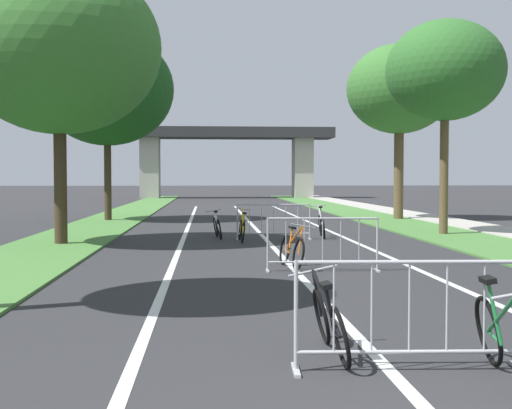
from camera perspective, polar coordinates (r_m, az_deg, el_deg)
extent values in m
cube|color=#477A38|center=(31.28, -11.56, -1.04)|extent=(2.66, 68.62, 0.05)
cube|color=#477A38|center=(31.90, 9.43, -0.96)|extent=(2.66, 68.62, 0.05)
cube|color=#ADA89E|center=(32.51, 13.34, -0.91)|extent=(1.90, 68.62, 0.08)
cube|color=silver|center=(22.88, 0.18, -2.26)|extent=(0.14, 39.70, 0.01)
cube|color=silver|center=(23.19, 6.19, -2.21)|extent=(0.14, 39.70, 0.01)
cube|color=silver|center=(22.82, -5.94, -2.28)|extent=(0.14, 39.70, 0.01)
cube|color=#2D2D30|center=(59.76, -2.49, 6.07)|extent=(18.70, 3.87, 0.91)
cube|color=#ADA89E|center=(59.82, -8.97, 3.06)|extent=(1.65, 2.40, 5.30)
cube|color=#ADA89E|center=(60.20, 3.96, 3.08)|extent=(1.65, 2.40, 5.30)
cylinder|color=#3D2D1E|center=(18.81, -16.25, 1.61)|extent=(0.34, 0.34, 3.25)
ellipsoid|color=#38702D|center=(19.12, -16.37, 12.67)|extent=(5.45, 5.45, 4.63)
cylinder|color=#3D2D1E|center=(28.82, -12.46, 2.04)|extent=(0.30, 0.30, 3.44)
ellipsoid|color=#194719|center=(29.05, -12.52, 9.55)|extent=(5.55, 5.55, 4.72)
cylinder|color=brown|center=(22.00, 15.65, 2.40)|extent=(0.27, 0.27, 3.79)
ellipsoid|color=#2D6628|center=(22.25, 15.74, 10.89)|extent=(3.70, 3.70, 3.14)
cylinder|color=brown|center=(29.65, 12.00, 2.53)|extent=(0.41, 0.41, 3.94)
ellipsoid|color=#38702D|center=(29.89, 12.06, 9.57)|extent=(4.52, 4.52, 3.84)
cylinder|color=#ADADB2|center=(6.38, 3.41, -9.43)|extent=(0.04, 0.04, 1.05)
cube|color=#ADADB2|center=(6.51, 3.40, -13.83)|extent=(0.08, 0.44, 0.03)
cylinder|color=#ADADB2|center=(6.48, 12.91, -4.79)|extent=(2.13, 0.15, 0.04)
cylinder|color=#ADADB2|center=(6.63, 12.84, -12.09)|extent=(2.13, 0.15, 0.04)
cylinder|color=#ADADB2|center=(6.41, 6.62, -8.58)|extent=(0.02, 0.02, 0.87)
cylinder|color=#ADADB2|center=(6.46, 9.78, -8.50)|extent=(0.02, 0.02, 0.87)
cylinder|color=#ADADB2|center=(6.54, 12.88, -8.40)|extent=(0.02, 0.02, 0.87)
cylinder|color=#ADADB2|center=(6.63, 15.89, -8.27)|extent=(0.02, 0.02, 0.87)
cylinder|color=#ADADB2|center=(6.75, 18.81, -8.13)|extent=(0.02, 0.02, 0.87)
cylinder|color=#ADADB2|center=(13.05, 1.00, -3.41)|extent=(0.04, 0.04, 1.05)
cube|color=#ADADB2|center=(13.11, 0.99, -5.63)|extent=(0.08, 0.44, 0.03)
cylinder|color=#ADADB2|center=(13.29, 10.25, -3.34)|extent=(0.04, 0.04, 1.05)
cube|color=#ADADB2|center=(13.35, 10.23, -5.52)|extent=(0.08, 0.44, 0.03)
cylinder|color=#ADADB2|center=(13.09, 5.67, -1.18)|extent=(2.13, 0.16, 0.04)
cylinder|color=#ADADB2|center=(13.17, 5.66, -4.88)|extent=(2.13, 0.16, 0.04)
cylinder|color=#ADADB2|center=(13.06, 2.56, -3.01)|extent=(0.02, 0.02, 0.87)
cylinder|color=#ADADB2|center=(13.09, 4.12, -3.00)|extent=(0.02, 0.02, 0.87)
cylinder|color=#ADADB2|center=(13.12, 5.67, -2.99)|extent=(0.02, 0.02, 0.87)
cylinder|color=#ADADB2|center=(13.17, 7.21, -2.98)|extent=(0.02, 0.02, 0.87)
cylinder|color=#ADADB2|center=(13.22, 8.74, -2.97)|extent=(0.02, 0.02, 0.87)
cylinder|color=#ADADB2|center=(19.70, -1.59, -1.48)|extent=(0.04, 0.04, 1.05)
cube|color=#ADADB2|center=(19.74, -1.59, -2.96)|extent=(0.07, 0.44, 0.03)
cylinder|color=#ADADB2|center=(19.85, 4.58, -1.46)|extent=(0.04, 0.04, 1.05)
cube|color=#ADADB2|center=(19.89, 4.58, -2.92)|extent=(0.07, 0.44, 0.03)
cylinder|color=#ADADB2|center=(19.72, 1.51, -0.01)|extent=(2.14, 0.10, 0.04)
cylinder|color=#ADADB2|center=(19.77, 1.51, -2.47)|extent=(2.14, 0.10, 0.04)
cylinder|color=#ADADB2|center=(19.70, -0.56, -1.22)|extent=(0.02, 0.02, 0.87)
cylinder|color=#ADADB2|center=(19.72, 0.48, -1.21)|extent=(0.02, 0.02, 0.87)
cylinder|color=#ADADB2|center=(19.74, 1.51, -1.21)|extent=(0.02, 0.02, 0.87)
cylinder|color=#ADADB2|center=(19.77, 2.54, -1.21)|extent=(0.02, 0.02, 0.87)
cylinder|color=#ADADB2|center=(19.80, 3.56, -1.20)|extent=(0.02, 0.02, 0.87)
torus|color=black|center=(14.09, 2.47, -3.83)|extent=(0.26, 0.65, 0.63)
torus|color=black|center=(13.18, 3.62, -4.26)|extent=(0.26, 0.65, 0.63)
cylinder|color=orange|center=(13.65, 3.20, -2.86)|extent=(0.29, 0.91, 0.59)
cylinder|color=orange|center=(13.82, 2.94, -3.06)|extent=(0.13, 0.13, 0.53)
cylinder|color=orange|center=(13.95, 2.63, -3.99)|extent=(0.07, 0.31, 0.07)
cylinder|color=orange|center=(13.19, 3.80, -3.04)|extent=(0.14, 0.11, 0.56)
cube|color=black|center=(13.85, 3.09, -1.98)|extent=(0.14, 0.25, 0.07)
cylinder|color=#99999E|center=(13.21, 3.98, -1.83)|extent=(0.48, 0.11, 0.12)
torus|color=black|center=(18.64, -1.10, -2.37)|extent=(0.12, 0.62, 0.61)
torus|color=black|center=(19.61, -1.33, -2.14)|extent=(0.12, 0.62, 0.61)
cylinder|color=gold|center=(19.08, -1.11, -1.35)|extent=(0.08, 0.96, 0.64)
cylinder|color=gold|center=(18.90, -1.08, -1.59)|extent=(0.12, 0.12, 0.57)
cylinder|color=gold|center=(18.79, -1.14, -2.40)|extent=(0.04, 0.32, 0.07)
cylinder|color=gold|center=(19.57, -1.22, -1.26)|extent=(0.11, 0.09, 0.61)
cube|color=black|center=(18.85, -0.98, -0.74)|extent=(0.11, 0.24, 0.06)
cylinder|color=#99999E|center=(19.53, -1.12, -0.38)|extent=(0.43, 0.04, 0.08)
torus|color=black|center=(19.63, -3.13, -2.12)|extent=(0.20, 0.63, 0.62)
torus|color=black|center=(20.60, -3.45, -1.92)|extent=(0.20, 0.63, 0.62)
cylinder|color=silver|center=(20.07, -3.40, -1.31)|extent=(0.21, 0.94, 0.54)
cylinder|color=silver|center=(19.89, -3.33, -1.40)|extent=(0.13, 0.13, 0.56)
cylinder|color=silver|center=(19.79, -3.17, -2.16)|extent=(0.05, 0.32, 0.07)
cylinder|color=silver|center=(20.55, -3.55, -1.22)|extent=(0.12, 0.10, 0.51)
cube|color=black|center=(19.83, -3.45, -0.61)|extent=(0.13, 0.25, 0.06)
cylinder|color=#99999E|center=(20.51, -3.66, -0.52)|extent=(0.48, 0.08, 0.10)
torus|color=black|center=(6.53, 7.17, -11.11)|extent=(0.18, 0.62, 0.61)
torus|color=black|center=(7.46, 5.57, -9.42)|extent=(0.18, 0.62, 0.61)
cylinder|color=black|center=(6.91, 5.93, -8.22)|extent=(0.16, 0.94, 0.54)
cylinder|color=black|center=(6.74, 6.31, -8.89)|extent=(0.15, 0.12, 0.51)
cylinder|color=black|center=(6.69, 6.92, -11.00)|extent=(0.03, 0.31, 0.07)
cylinder|color=black|center=(7.38, 5.21, -7.54)|extent=(0.15, 0.09, 0.51)
cube|color=black|center=(6.66, 5.94, -6.84)|extent=(0.11, 0.24, 0.07)
cylinder|color=#99999E|center=(7.30, 4.84, -5.63)|extent=(0.54, 0.04, 0.14)
torus|color=black|center=(6.96, 19.10, -10.10)|extent=(0.24, 0.70, 0.68)
cylinder|color=#1E7238|center=(6.41, 20.12, -8.72)|extent=(0.25, 1.06, 0.58)
cylinder|color=#1E7238|center=(6.61, 19.57, -8.61)|extent=(0.15, 0.14, 0.60)
cylinder|color=#1E7238|center=(6.81, 19.59, -10.60)|extent=(0.05, 0.36, 0.08)
cube|color=black|center=(6.58, 19.05, -6.06)|extent=(0.13, 0.25, 0.07)
torus|color=black|center=(19.98, 5.72, -1.98)|extent=(0.17, 0.68, 0.67)
torus|color=black|center=(21.05, 5.47, -1.77)|extent=(0.17, 0.68, 0.67)
cylinder|color=#B7B7BC|center=(20.47, 5.51, -1.01)|extent=(0.07, 1.05, 0.66)
cylinder|color=#B7B7BC|center=(20.27, 5.57, -1.14)|extent=(0.12, 0.12, 0.66)
cylinder|color=#B7B7BC|center=(20.16, 5.68, -2.02)|extent=(0.06, 0.35, 0.08)
cylinder|color=#B7B7BC|center=(21.00, 5.39, -0.92)|extent=(0.11, 0.09, 0.63)
cube|color=black|center=(20.21, 5.49, -0.22)|extent=(0.12, 0.25, 0.06)
cylinder|color=#99999E|center=(20.96, 5.32, -0.08)|extent=(0.51, 0.07, 0.08)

